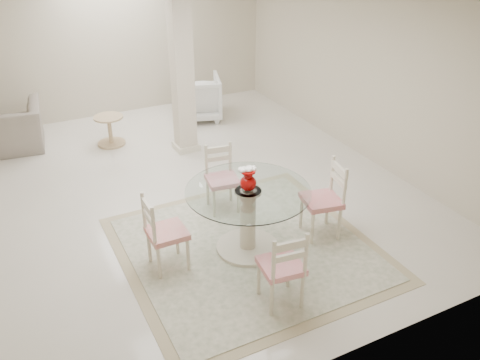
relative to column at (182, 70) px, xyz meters
name	(u,v)px	position (x,y,z in m)	size (l,w,h in m)	color
ground	(187,190)	(-0.50, -1.30, -1.35)	(7.00, 7.00, 0.00)	silver
room_shell	(180,63)	(-0.50, -1.30, 0.51)	(6.02, 7.02, 2.71)	beige
column	(182,70)	(0.00, 0.00, 0.00)	(0.30, 0.30, 2.70)	beige
area_rug	(248,249)	(-0.39, -2.97, -1.34)	(2.89, 2.89, 0.02)	tan
dining_table	(248,220)	(-0.39, -2.97, -0.93)	(1.42, 1.42, 0.82)	beige
red_vase	(248,179)	(-0.39, -2.97, -0.40)	(0.22, 0.19, 0.29)	#A20504
dining_chair_east	(327,194)	(0.62, -3.11, -0.78)	(0.51, 0.51, 1.08)	#F7E9CB
dining_chair_north	(221,173)	(-0.26, -1.97, -0.82)	(0.45, 0.45, 1.00)	beige
dining_chair_west	(161,228)	(-1.40, -2.86, -0.81)	(0.42, 0.41, 1.03)	beige
dining_chair_south	(284,263)	(-0.51, -3.98, -0.81)	(0.45, 0.45, 1.02)	beige
recliner_taupe	(5,128)	(-2.66, 1.30, -0.96)	(1.19, 1.04, 0.77)	gray
armchair_white	(196,97)	(0.70, 1.22, -0.94)	(0.88, 0.91, 0.83)	white
side_table	(110,132)	(-1.07, 0.75, -1.11)	(0.49, 0.49, 0.51)	#D3B282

